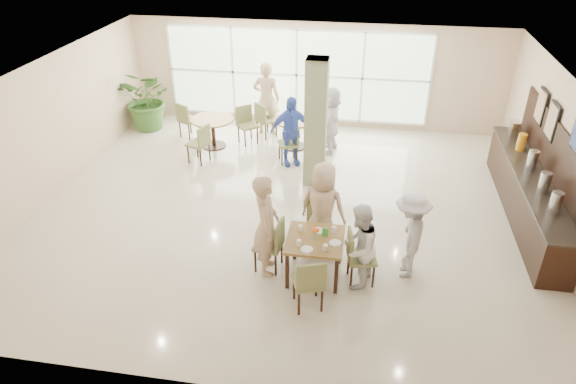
% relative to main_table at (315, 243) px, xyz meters
% --- Properties ---
extents(ground, '(10.00, 10.00, 0.00)m').
position_rel_main_table_xyz_m(ground, '(-0.78, 2.02, -0.65)').
color(ground, beige).
rests_on(ground, ground).
extents(room_shell, '(10.00, 10.00, 10.00)m').
position_rel_main_table_xyz_m(room_shell, '(-0.78, 2.02, 1.05)').
color(room_shell, white).
rests_on(room_shell, ground).
extents(window_bank, '(7.00, 0.04, 7.00)m').
position_rel_main_table_xyz_m(window_bank, '(-1.28, 6.48, 0.75)').
color(window_bank, silver).
rests_on(window_bank, ground).
extents(column, '(0.45, 0.45, 2.80)m').
position_rel_main_table_xyz_m(column, '(-0.38, 3.22, 0.75)').
color(column, '#707F58').
rests_on(column, ground).
extents(main_table, '(0.94, 0.94, 0.75)m').
position_rel_main_table_xyz_m(main_table, '(0.00, 0.00, 0.00)').
color(main_table, brown).
rests_on(main_table, ground).
extents(round_table_left, '(1.07, 1.07, 0.75)m').
position_rel_main_table_xyz_m(round_table_left, '(-3.13, 4.69, -0.09)').
color(round_table_left, brown).
rests_on(round_table_left, ground).
extents(round_table_right, '(1.04, 1.04, 0.75)m').
position_rel_main_table_xyz_m(round_table_right, '(-1.10, 4.98, -0.10)').
color(round_table_right, brown).
rests_on(round_table_right, ground).
extents(chairs_main_table, '(2.08, 1.98, 0.95)m').
position_rel_main_table_xyz_m(chairs_main_table, '(-0.02, 0.00, -0.18)').
color(chairs_main_table, olive).
rests_on(chairs_main_table, ground).
extents(chairs_table_left, '(2.24, 1.98, 0.95)m').
position_rel_main_table_xyz_m(chairs_table_left, '(-3.16, 4.66, -0.18)').
color(chairs_table_left, olive).
rests_on(chairs_table_left, ground).
extents(chairs_table_right, '(2.12, 1.98, 0.95)m').
position_rel_main_table_xyz_m(chairs_table_right, '(-1.16, 4.98, -0.18)').
color(chairs_table_right, olive).
rests_on(chairs_table_right, ground).
extents(tabletop_clutter, '(0.75, 0.75, 0.21)m').
position_rel_main_table_xyz_m(tabletop_clutter, '(0.03, -0.02, 0.15)').
color(tabletop_clutter, white).
rests_on(tabletop_clutter, main_table).
extents(buffet_counter, '(0.64, 4.70, 1.95)m').
position_rel_main_table_xyz_m(buffet_counter, '(3.92, 2.53, -0.10)').
color(buffet_counter, black).
rests_on(buffet_counter, ground).
extents(framed_art_a, '(0.05, 0.55, 0.70)m').
position_rel_main_table_xyz_m(framed_art_a, '(4.16, 3.02, 1.20)').
color(framed_art_a, black).
rests_on(framed_art_a, ground).
extents(framed_art_b, '(0.05, 0.55, 0.70)m').
position_rel_main_table_xyz_m(framed_art_b, '(4.16, 3.82, 1.20)').
color(framed_art_b, black).
rests_on(framed_art_b, ground).
extents(potted_plant, '(1.84, 1.84, 1.67)m').
position_rel_main_table_xyz_m(potted_plant, '(-5.15, 5.53, 0.18)').
color(potted_plant, '#366227').
rests_on(potted_plant, ground).
extents(teen_left, '(0.57, 0.74, 1.81)m').
position_rel_main_table_xyz_m(teen_left, '(-0.81, 0.03, 0.25)').
color(teen_left, tan).
rests_on(teen_left, ground).
extents(teen_far, '(0.92, 0.64, 1.71)m').
position_rel_main_table_xyz_m(teen_far, '(0.03, 0.79, 0.20)').
color(teen_far, tan).
rests_on(teen_far, ground).
extents(teen_right, '(0.74, 0.85, 1.49)m').
position_rel_main_table_xyz_m(teen_right, '(0.71, -0.10, 0.09)').
color(teen_right, white).
rests_on(teen_right, ground).
extents(teen_standing, '(0.67, 1.06, 1.56)m').
position_rel_main_table_xyz_m(teen_standing, '(1.52, 0.30, 0.13)').
color(teen_standing, '#B0B0B2').
rests_on(teen_standing, ground).
extents(adult_a, '(1.12, 0.90, 1.67)m').
position_rel_main_table_xyz_m(adult_a, '(-1.05, 4.03, 0.18)').
color(adult_a, '#4362CB').
rests_on(adult_a, ground).
extents(adult_b, '(0.94, 1.64, 1.67)m').
position_rel_main_table_xyz_m(adult_b, '(-0.20, 4.89, 0.18)').
color(adult_b, white).
rests_on(adult_b, ground).
extents(adult_standing, '(0.72, 0.48, 1.95)m').
position_rel_main_table_xyz_m(adult_standing, '(-1.96, 5.72, 0.32)').
color(adult_standing, tan).
rests_on(adult_standing, ground).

